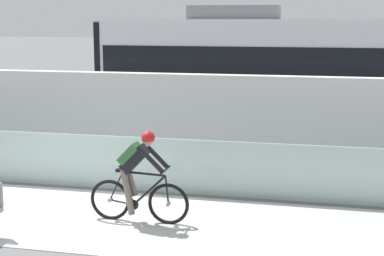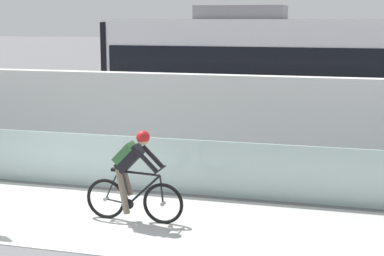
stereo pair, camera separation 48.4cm
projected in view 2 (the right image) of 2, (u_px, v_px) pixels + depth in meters
ground_plane at (51, 213)px, 10.82m from camera, size 200.00×200.00×0.00m
bike_path_deck at (51, 213)px, 10.82m from camera, size 32.00×3.20×0.01m
glass_parapet at (93, 160)px, 12.48m from camera, size 32.00×0.05×1.11m
concrete_barrier_wall at (125, 120)px, 14.08m from camera, size 32.00×0.36×2.24m
tram_rail_near at (159, 145)px, 16.64m from camera, size 32.00×0.08×0.01m
tram_rail_far at (175, 136)px, 18.00m from camera, size 32.00×0.08×0.01m
tram at (313, 79)px, 15.91m from camera, size 11.06×2.54×3.81m
cyclist_on_bike at (133, 176)px, 10.26m from camera, size 1.77×0.58×1.61m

